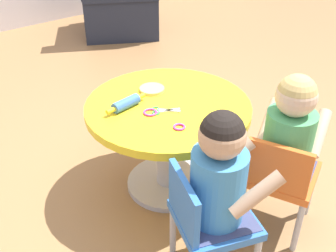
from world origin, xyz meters
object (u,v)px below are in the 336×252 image
(craft_table, at_px, (168,128))
(child_chair_right, at_px, (280,177))
(child_chair_left, at_px, (207,220))
(rolling_pin, at_px, (126,103))
(seated_child_right, at_px, (290,130))
(seated_child_left, at_px, (220,173))
(armchair_dark, at_px, (120,3))
(craft_scissors, at_px, (162,111))

(craft_table, bearing_deg, child_chair_right, -68.81)
(craft_table, height_order, child_chair_left, child_chair_left)
(rolling_pin, bearing_deg, seated_child_right, -55.28)
(child_chair_left, relative_size, seated_child_left, 1.05)
(seated_child_right, xyz_separation_m, armchair_dark, (0.82, 2.68, -0.22))
(armchair_dark, relative_size, rolling_pin, 4.20)
(child_chair_right, xyz_separation_m, seated_child_right, (0.04, 0.02, 0.23))
(seated_child_left, bearing_deg, rolling_pin, 89.55)
(armchair_dark, bearing_deg, seated_child_right, -106.93)
(craft_scissors, bearing_deg, child_chair_left, -107.32)
(craft_table, bearing_deg, seated_child_left, -108.57)
(rolling_pin, bearing_deg, child_chair_right, -58.30)
(seated_child_left, bearing_deg, armchair_dark, 65.23)
(craft_table, relative_size, armchair_dark, 0.83)
(child_chair_right, bearing_deg, armchair_dark, 72.46)
(craft_table, xyz_separation_m, armchair_dark, (1.06, 2.15, -0.06))
(seated_child_left, height_order, rolling_pin, seated_child_left)
(craft_table, distance_m, seated_child_right, 0.60)
(child_chair_left, bearing_deg, craft_scissors, 72.68)
(craft_table, relative_size, child_chair_right, 1.50)
(craft_table, height_order, armchair_dark, armchair_dark)
(child_chair_left, xyz_separation_m, craft_scissors, (0.16, 0.50, 0.21))
(craft_table, xyz_separation_m, seated_child_left, (-0.19, -0.55, 0.16))
(seated_child_right, bearing_deg, craft_scissors, 122.60)
(seated_child_left, bearing_deg, craft_scissors, 77.01)
(rolling_pin, bearing_deg, child_chair_left, -93.90)
(child_chair_right, distance_m, craft_scissors, 0.61)
(seated_child_right, height_order, armchair_dark, armchair_dark)
(seated_child_right, bearing_deg, craft_table, 115.12)
(child_chair_left, relative_size, rolling_pin, 2.32)
(child_chair_right, height_order, armchair_dark, armchair_dark)
(child_chair_left, xyz_separation_m, armchair_dark, (1.29, 2.69, 0.00))
(armchair_dark, bearing_deg, child_chair_left, -115.53)
(seated_child_right, bearing_deg, child_chair_left, -178.58)
(child_chair_right, bearing_deg, seated_child_right, 24.61)
(seated_child_right, relative_size, rolling_pin, 2.21)
(craft_table, height_order, rolling_pin, rolling_pin)
(craft_table, relative_size, seated_child_left, 1.57)
(craft_table, height_order, seated_child_right, seated_child_right)
(child_chair_left, relative_size, child_chair_right, 1.00)
(craft_table, xyz_separation_m, child_chair_right, (0.21, -0.54, -0.07))
(craft_table, bearing_deg, seated_child_right, -64.88)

